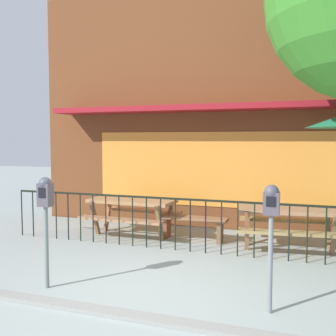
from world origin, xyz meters
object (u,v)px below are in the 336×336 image
object	(u,v)px
patio_bench	(193,223)
parking_meter_near	(45,203)
picnic_table_right	(288,217)
parking_meter_far	(271,214)
picnic_table_left	(132,207)

from	to	relation	value
patio_bench	parking_meter_near	xyz separation A→B (m)	(-1.19, -3.12, 0.82)
patio_bench	parking_meter_near	bearing A→B (deg)	-110.84
picnic_table_right	patio_bench	xyz separation A→B (m)	(-1.84, 0.08, -0.26)
parking_meter_far	patio_bench	bearing A→B (deg)	121.00
picnic_table_left	picnic_table_right	bearing A→B (deg)	-0.79
patio_bench	picnic_table_right	bearing A→B (deg)	-2.37
patio_bench	parking_meter_far	xyz separation A→B (m)	(1.75, -2.92, 0.82)
parking_meter_near	parking_meter_far	xyz separation A→B (m)	(2.94, 0.20, -0.01)
picnic_table_right	parking_meter_near	bearing A→B (deg)	-134.81
picnic_table_left	picnic_table_right	distance (m)	3.16
picnic_table_left	parking_meter_far	bearing A→B (deg)	-43.18
parking_meter_far	parking_meter_near	bearing A→B (deg)	-176.09
picnic_table_left	parking_meter_near	distance (m)	3.14
parking_meter_near	parking_meter_far	world-z (taller)	parking_meter_near
picnic_table_right	patio_bench	bearing A→B (deg)	177.63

